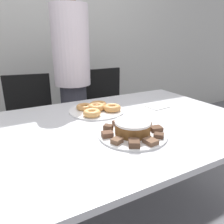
{
  "coord_description": "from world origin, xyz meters",
  "views": [
    {
      "loc": [
        -0.5,
        -1.02,
        1.22
      ],
      "look_at": [
        0.07,
        0.03,
        0.81
      ],
      "focal_mm": 35.0,
      "sensor_mm": 36.0,
      "label": 1
    }
  ],
  "objects_px": {
    "plate_donuts": "(97,111)",
    "napkin": "(158,107)",
    "person_standing": "(73,77)",
    "office_chair_right": "(110,116)",
    "frosted_cake": "(133,127)",
    "plate_cake": "(132,134)",
    "office_chair_left": "(32,131)"
  },
  "relations": [
    {
      "from": "plate_donuts",
      "to": "napkin",
      "type": "height_order",
      "value": "plate_donuts"
    },
    {
      "from": "person_standing",
      "to": "plate_donuts",
      "type": "relative_size",
      "value": 4.55
    },
    {
      "from": "office_chair_right",
      "to": "plate_donuts",
      "type": "relative_size",
      "value": 2.48
    },
    {
      "from": "person_standing",
      "to": "frosted_cake",
      "type": "xyz_separation_m",
      "value": [
        -0.04,
        -1.01,
        -0.1
      ]
    },
    {
      "from": "plate_donuts",
      "to": "plate_cake",
      "type": "bearing_deg",
      "value": -89.94
    },
    {
      "from": "office_chair_right",
      "to": "plate_donuts",
      "type": "bearing_deg",
      "value": -125.73
    },
    {
      "from": "person_standing",
      "to": "napkin",
      "type": "height_order",
      "value": "person_standing"
    },
    {
      "from": "plate_cake",
      "to": "office_chair_left",
      "type": "bearing_deg",
      "value": 108.26
    },
    {
      "from": "person_standing",
      "to": "office_chair_right",
      "type": "distance_m",
      "value": 0.6
    },
    {
      "from": "plate_donuts",
      "to": "frosted_cake",
      "type": "height_order",
      "value": "frosted_cake"
    },
    {
      "from": "person_standing",
      "to": "plate_cake",
      "type": "xyz_separation_m",
      "value": [
        -0.04,
        -1.01,
        -0.14
      ]
    },
    {
      "from": "office_chair_left",
      "to": "plate_cake",
      "type": "relative_size",
      "value": 2.62
    },
    {
      "from": "office_chair_left",
      "to": "napkin",
      "type": "relative_size",
      "value": 5.96
    },
    {
      "from": "napkin",
      "to": "frosted_cake",
      "type": "bearing_deg",
      "value": -143.73
    },
    {
      "from": "person_standing",
      "to": "plate_donuts",
      "type": "xyz_separation_m",
      "value": [
        -0.04,
        -0.58,
        -0.14
      ]
    },
    {
      "from": "person_standing",
      "to": "plate_cake",
      "type": "height_order",
      "value": "person_standing"
    },
    {
      "from": "office_chair_right",
      "to": "napkin",
      "type": "xyz_separation_m",
      "value": [
        -0.01,
        -0.75,
        0.31
      ]
    },
    {
      "from": "person_standing",
      "to": "office_chair_right",
      "type": "relative_size",
      "value": 1.83
    },
    {
      "from": "office_chair_left",
      "to": "napkin",
      "type": "xyz_separation_m",
      "value": [
        0.77,
        -0.75,
        0.31
      ]
    },
    {
      "from": "person_standing",
      "to": "napkin",
      "type": "distance_m",
      "value": 0.81
    },
    {
      "from": "person_standing",
      "to": "plate_cake",
      "type": "distance_m",
      "value": 1.02
    },
    {
      "from": "office_chair_right",
      "to": "napkin",
      "type": "relative_size",
      "value": 5.96
    },
    {
      "from": "plate_donuts",
      "to": "frosted_cake",
      "type": "distance_m",
      "value": 0.43
    },
    {
      "from": "plate_donuts",
      "to": "office_chair_left",
      "type": "bearing_deg",
      "value": 119.09
    },
    {
      "from": "office_chair_left",
      "to": "office_chair_right",
      "type": "relative_size",
      "value": 1.0
    },
    {
      "from": "plate_cake",
      "to": "office_chair_right",
      "type": "bearing_deg",
      "value": 67.83
    },
    {
      "from": "office_chair_right",
      "to": "plate_cake",
      "type": "height_order",
      "value": "office_chair_right"
    },
    {
      "from": "person_standing",
      "to": "plate_donuts",
      "type": "height_order",
      "value": "person_standing"
    },
    {
      "from": "frosted_cake",
      "to": "napkin",
      "type": "bearing_deg",
      "value": 36.27
    },
    {
      "from": "office_chair_right",
      "to": "plate_cake",
      "type": "bearing_deg",
      "value": -113.37
    },
    {
      "from": "person_standing",
      "to": "frosted_cake",
      "type": "bearing_deg",
      "value": -92.09
    },
    {
      "from": "person_standing",
      "to": "office_chair_right",
      "type": "bearing_deg",
      "value": 7.26
    }
  ]
}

